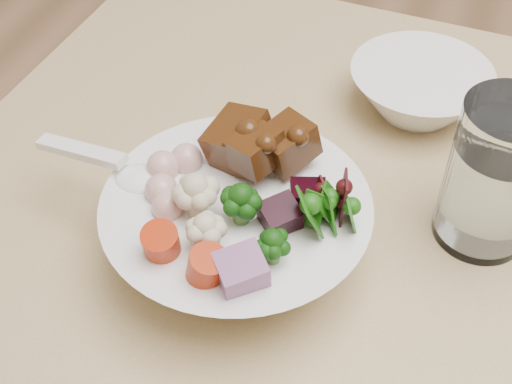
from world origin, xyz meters
TOP-DOWN VIEW (x-y plane):
  - food_bowl at (-0.60, -0.15)m, footprint 0.22×0.22m
  - soup_spoon at (-0.71, -0.15)m, footprint 0.13×0.05m
  - water_glass at (-0.41, -0.06)m, footprint 0.08×0.08m
  - side_bowl at (-0.50, 0.10)m, footprint 0.15×0.15m

SIDE VIEW (x-z plane):
  - side_bowl at x=-0.50m, z-range 0.66..0.71m
  - food_bowl at x=-0.60m, z-range 0.64..0.76m
  - water_glass at x=-0.41m, z-range 0.66..0.79m
  - soup_spoon at x=-0.71m, z-range 0.71..0.74m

